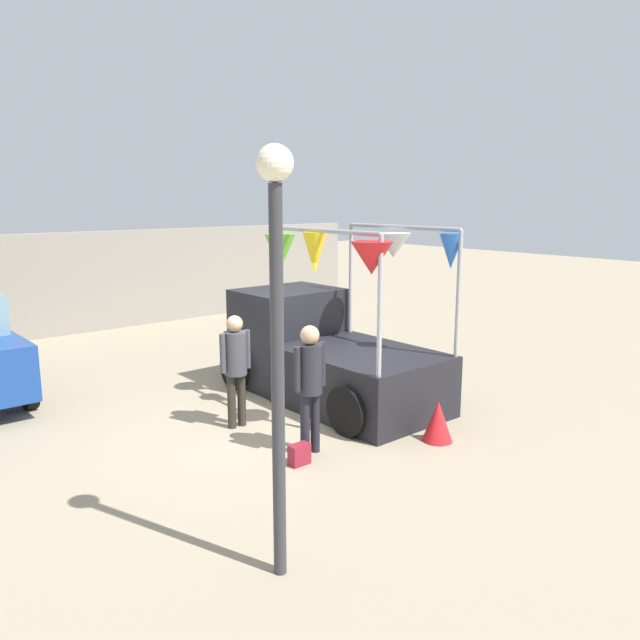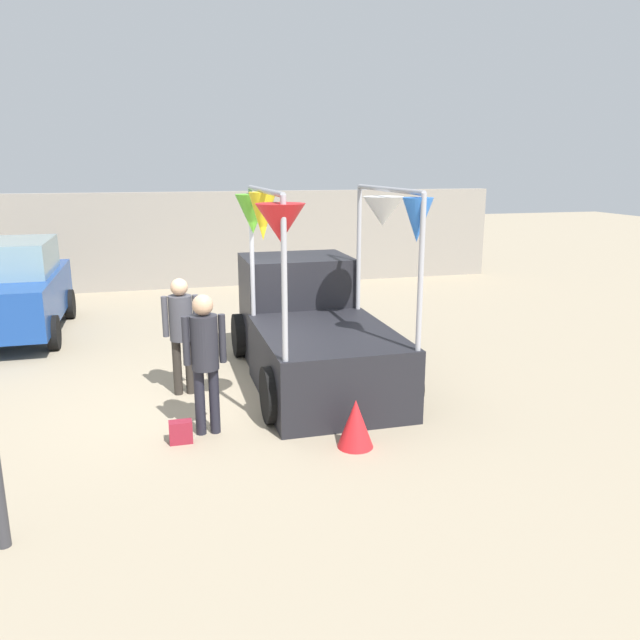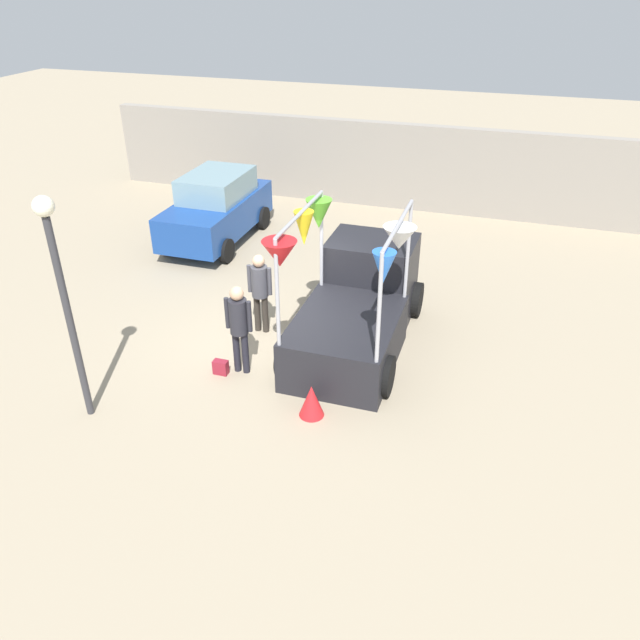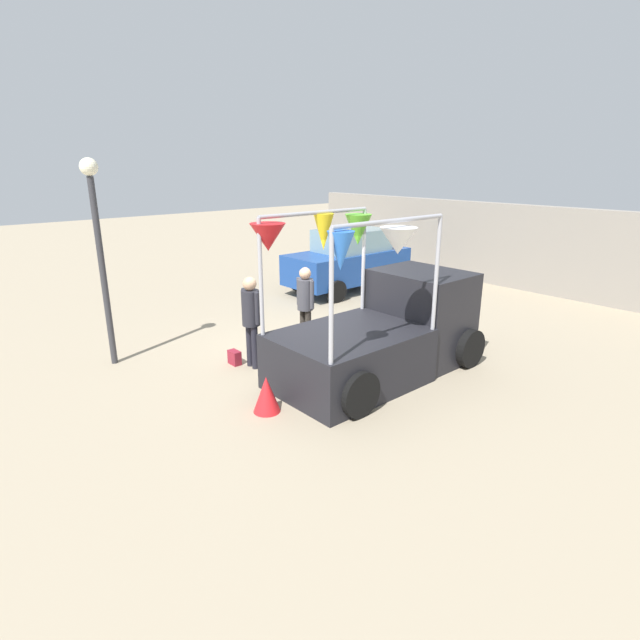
% 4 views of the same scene
% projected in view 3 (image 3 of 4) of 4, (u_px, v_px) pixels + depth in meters
% --- Properties ---
extents(ground_plane, '(60.00, 60.00, 0.00)m').
position_uv_depth(ground_plane, '(280.00, 342.00, 12.84)').
color(ground_plane, gray).
extents(vendor_truck, '(2.47, 4.13, 3.02)m').
position_uv_depth(vendor_truck, '(359.00, 301.00, 12.57)').
color(vendor_truck, black).
rests_on(vendor_truck, ground).
extents(parked_car, '(1.88, 4.00, 1.88)m').
position_uv_depth(parked_car, '(217.00, 208.00, 17.07)').
color(parked_car, navy).
rests_on(parked_car, ground).
extents(person_customer, '(0.53, 0.34, 1.80)m').
position_uv_depth(person_customer, '(239.00, 321.00, 11.39)').
color(person_customer, black).
rests_on(person_customer, ground).
extents(person_vendor, '(0.53, 0.34, 1.74)m').
position_uv_depth(person_vendor, '(260.00, 286.00, 12.72)').
color(person_vendor, '#2D2823').
rests_on(person_vendor, ground).
extents(handbag, '(0.28, 0.16, 0.28)m').
position_uv_depth(handbag, '(221.00, 367.00, 11.80)').
color(handbag, maroon).
rests_on(handbag, ground).
extents(street_lamp, '(0.32, 0.32, 3.91)m').
position_uv_depth(street_lamp, '(61.00, 281.00, 9.56)').
color(street_lamp, '#333338').
rests_on(street_lamp, ground).
extents(brick_boundary_wall, '(18.00, 0.36, 2.60)m').
position_uv_depth(brick_boundary_wall, '(379.00, 165.00, 19.44)').
color(brick_boundary_wall, gray).
rests_on(brick_boundary_wall, ground).
extents(folded_kite_bundle_crimson, '(0.50, 0.50, 0.60)m').
position_uv_depth(folded_kite_bundle_crimson, '(311.00, 401.00, 10.64)').
color(folded_kite_bundle_crimson, red).
rests_on(folded_kite_bundle_crimson, ground).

